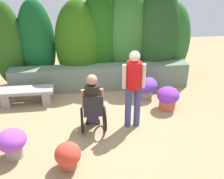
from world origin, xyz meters
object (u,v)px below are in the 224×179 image
Objects in this scene: person_in_wheelchair at (93,105)px; flower_pot_red_accent at (145,86)px; person_standing_companion at (134,85)px; flower_pot_purple_near at (168,97)px; flower_pot_small_foreground at (12,142)px; stone_bench at (27,94)px; flower_pot_terracotta_by_wall at (68,156)px.

person_in_wheelchair is 2.08× the size of flower_pot_red_accent.
flower_pot_red_accent is at bearing 57.87° from person_standing_companion.
flower_pot_purple_near is 3.68m from flower_pot_small_foreground.
flower_pot_red_accent is (3.10, 0.00, 0.04)m from stone_bench.
stone_bench is at bearing 92.46° from flower_pot_small_foreground.
person_standing_companion reaches higher than flower_pot_small_foreground.
flower_pot_small_foreground is at bearing -166.93° from person_in_wheelchair.
flower_pot_small_foreground reaches higher than stone_bench.
stone_bench is 2.05m from flower_pot_small_foreground.
flower_pot_terracotta_by_wall is 0.87× the size of flower_pot_small_foreground.
flower_pot_terracotta_by_wall is 0.80× the size of flower_pot_red_accent.
flower_pot_terracotta_by_wall is (-2.39, -1.79, -0.05)m from flower_pot_purple_near.
flower_pot_red_accent is at bearing 31.54° from person_in_wheelchair.
stone_bench is 2.66× the size of flower_pot_terracotta_by_wall.
stone_bench is at bearing 145.24° from person_standing_companion.
stone_bench is 2.37× the size of flower_pot_purple_near.
person_standing_companion is 3.41× the size of flower_pot_terracotta_by_wall.
flower_pot_purple_near is 0.90× the size of flower_pot_red_accent.
person_in_wheelchair reaches higher than flower_pot_small_foreground.
person_in_wheelchair is at bearing -41.49° from stone_bench.
person_in_wheelchair is 0.76× the size of person_standing_companion.
flower_pot_purple_near is (1.02, 0.63, -0.70)m from person_standing_companion.
flower_pot_purple_near is 1.12× the size of flower_pot_terracotta_by_wall.
person_standing_companion is at bearing 40.05° from flower_pot_terracotta_by_wall.
flower_pot_red_accent is 3.64m from flower_pot_small_foreground.
person_in_wheelchair reaches higher than flower_pot_terracotta_by_wall.
person_standing_companion is 2.73× the size of flower_pot_red_accent.
flower_pot_small_foreground reaches higher than flower_pot_terracotta_by_wall.
person_standing_companion is (2.49, -1.30, 0.73)m from stone_bench.
flower_pot_red_accent is (1.48, 1.36, -0.31)m from person_in_wheelchair.
flower_pot_purple_near reaches higher than stone_bench.
stone_bench is 3.57m from flower_pot_purple_near.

